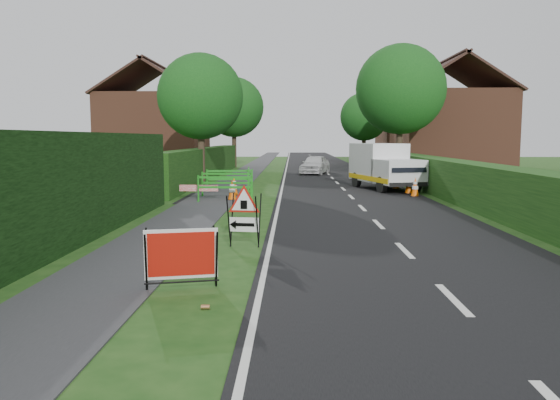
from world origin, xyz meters
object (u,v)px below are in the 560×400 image
object	(u,v)px
triangle_sign	(242,212)
hatchback_car	(315,165)
red_rect_sign	(181,255)
works_van	(384,165)

from	to	relation	value
triangle_sign	hatchback_car	bearing A→B (deg)	91.65
red_rect_sign	hatchback_car	bearing A→B (deg)	70.24
red_rect_sign	hatchback_car	xyz separation A→B (m)	(3.20, 27.65, 0.08)
red_rect_sign	triangle_sign	distance (m)	3.33
triangle_sign	red_rect_sign	bearing A→B (deg)	-93.82
red_rect_sign	hatchback_car	distance (m)	27.84
triangle_sign	works_van	world-z (taller)	works_van
hatchback_car	triangle_sign	bearing A→B (deg)	-81.09
red_rect_sign	works_van	bearing A→B (deg)	57.54
works_van	hatchback_car	xyz separation A→B (m)	(-2.74, 10.70, -0.49)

